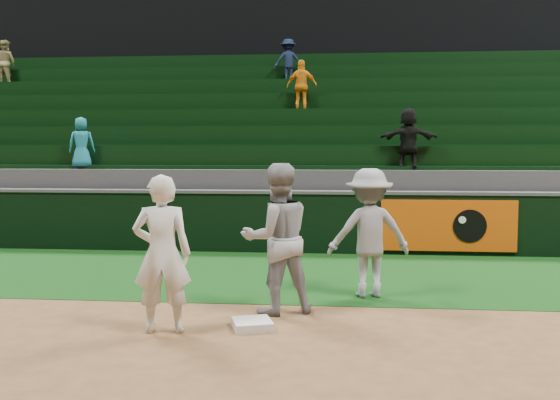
{
  "coord_description": "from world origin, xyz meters",
  "views": [
    {
      "loc": [
        0.88,
        -7.26,
        2.1
      ],
      "look_at": [
        -0.03,
        2.3,
        1.3
      ],
      "focal_mm": 40.0,
      "sensor_mm": 36.0,
      "label": 1
    }
  ],
  "objects_px": {
    "first_baseman": "(162,254)",
    "baserunner": "(277,238)",
    "first_base": "(252,324)",
    "base_coach": "(369,233)"
  },
  "relations": [
    {
      "from": "first_baseman",
      "to": "baserunner",
      "type": "bearing_deg",
      "value": -151.19
    },
    {
      "from": "first_base",
      "to": "base_coach",
      "type": "relative_size",
      "value": 0.24
    },
    {
      "from": "baserunner",
      "to": "base_coach",
      "type": "height_order",
      "value": "baserunner"
    },
    {
      "from": "first_baseman",
      "to": "base_coach",
      "type": "height_order",
      "value": "base_coach"
    },
    {
      "from": "first_base",
      "to": "baserunner",
      "type": "xyz_separation_m",
      "value": [
        0.22,
        0.73,
        0.91
      ]
    },
    {
      "from": "first_baseman",
      "to": "baserunner",
      "type": "height_order",
      "value": "baserunner"
    },
    {
      "from": "base_coach",
      "to": "first_base",
      "type": "bearing_deg",
      "value": 39.25
    },
    {
      "from": "first_baseman",
      "to": "first_base",
      "type": "bearing_deg",
      "value": -176.32
    },
    {
      "from": "first_baseman",
      "to": "base_coach",
      "type": "bearing_deg",
      "value": -151.09
    },
    {
      "from": "first_base",
      "to": "base_coach",
      "type": "xyz_separation_m",
      "value": [
        1.42,
        1.7,
        0.86
      ]
    }
  ]
}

